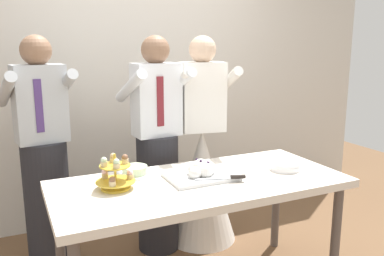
% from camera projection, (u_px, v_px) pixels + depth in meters
% --- Properties ---
extents(rear_wall, '(5.20, 0.10, 2.90)m').
position_uv_depth(rear_wall, '(131.00, 60.00, 3.63)').
color(rear_wall, beige).
rests_on(rear_wall, ground_plane).
extents(dessert_table, '(1.80, 0.80, 0.78)m').
position_uv_depth(dessert_table, '(201.00, 192.00, 2.50)').
color(dessert_table, silver).
rests_on(dessert_table, ground_plane).
extents(cupcake_stand, '(0.23, 0.23, 0.21)m').
position_uv_depth(cupcake_stand, '(115.00, 175.00, 2.33)').
color(cupcake_stand, gold).
rests_on(cupcake_stand, dessert_table).
extents(main_cake_tray, '(0.43, 0.34, 0.13)m').
position_uv_depth(main_cake_tray, '(201.00, 172.00, 2.52)').
color(main_cake_tray, silver).
rests_on(main_cake_tray, dessert_table).
extents(plate_stack, '(0.20, 0.20, 0.05)m').
position_uv_depth(plate_stack, '(285.00, 166.00, 2.69)').
color(plate_stack, white).
rests_on(plate_stack, dessert_table).
extents(round_cake, '(0.24, 0.24, 0.06)m').
position_uv_depth(round_cake, '(135.00, 171.00, 2.58)').
color(round_cake, white).
rests_on(round_cake, dessert_table).
extents(person_groom, '(0.49, 0.52, 1.66)m').
position_uv_depth(person_groom, '(157.00, 157.00, 3.09)').
color(person_groom, '#232328').
rests_on(person_groom, ground_plane).
extents(person_bride, '(0.56, 0.56, 1.66)m').
position_uv_depth(person_bride, '(202.00, 171.00, 3.28)').
color(person_bride, white).
rests_on(person_bride, ground_plane).
extents(person_guest, '(0.52, 0.55, 1.66)m').
position_uv_depth(person_guest, '(45.00, 165.00, 2.89)').
color(person_guest, '#232328').
rests_on(person_guest, ground_plane).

